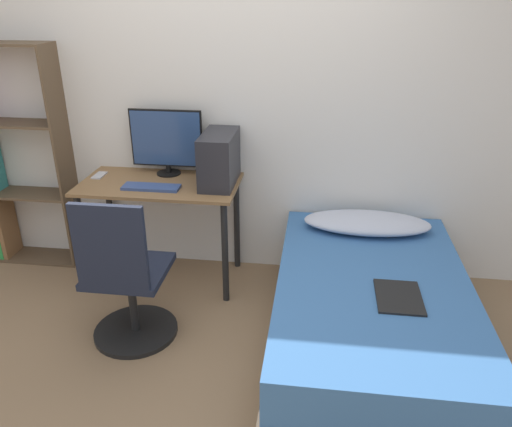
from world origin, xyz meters
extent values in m
plane|color=#846647|center=(0.00, 0.00, 0.00)|extent=(14.00, 14.00, 0.00)
cube|color=silver|center=(0.00, 1.43, 1.25)|extent=(8.00, 0.05, 2.50)
cube|color=brown|center=(-0.47, 1.12, 0.74)|extent=(1.09, 0.57, 0.02)
cylinder|color=black|center=(-0.96, 0.89, 0.37)|extent=(0.04, 0.04, 0.73)
cylinder|color=black|center=(0.03, 0.89, 0.37)|extent=(0.04, 0.04, 0.73)
cylinder|color=black|center=(-0.96, 1.36, 0.37)|extent=(0.04, 0.04, 0.73)
cylinder|color=black|center=(0.03, 1.36, 0.37)|extent=(0.04, 0.04, 0.73)
cube|color=brown|center=(-1.22, 1.28, 0.82)|extent=(0.02, 0.25, 1.65)
cube|color=brown|center=(-1.60, 1.28, 0.01)|extent=(0.73, 0.25, 0.02)
cube|color=brown|center=(-1.60, 1.28, 0.55)|extent=(0.73, 0.25, 0.02)
cube|color=brown|center=(-1.60, 1.28, 1.10)|extent=(0.73, 0.25, 0.02)
cube|color=#7A338E|center=(-1.86, 1.28, 0.22)|extent=(0.02, 0.22, 0.41)
cube|color=green|center=(-1.83, 1.28, 0.20)|extent=(0.03, 0.22, 0.36)
cube|color=brown|center=(-1.79, 1.28, 0.26)|extent=(0.03, 0.22, 0.49)
cylinder|color=black|center=(-0.47, 0.45, 0.01)|extent=(0.52, 0.52, 0.03)
cylinder|color=black|center=(-0.47, 0.45, 0.23)|extent=(0.05, 0.05, 0.40)
cube|color=black|center=(-0.47, 0.45, 0.45)|extent=(0.45, 0.45, 0.04)
cube|color=black|center=(-0.47, 0.25, 0.72)|extent=(0.40, 0.04, 0.49)
cube|color=#4C3D2D|center=(0.96, 0.50, 0.11)|extent=(1.12, 1.81, 0.21)
cube|color=#38669E|center=(0.96, 0.50, 0.34)|extent=(1.08, 1.77, 0.26)
ellipsoid|color=#B2B7C6|center=(0.96, 1.15, 0.53)|extent=(0.85, 0.36, 0.11)
cube|color=black|center=(1.07, 0.34, 0.48)|extent=(0.24, 0.32, 0.01)
cylinder|color=black|center=(-0.46, 1.31, 0.76)|extent=(0.17, 0.17, 0.01)
cylinder|color=black|center=(-0.46, 1.31, 0.79)|extent=(0.04, 0.04, 0.06)
cube|color=black|center=(-0.46, 1.31, 1.02)|extent=(0.52, 0.01, 0.41)
cube|color=navy|center=(-0.46, 1.30, 1.02)|extent=(0.49, 0.01, 0.38)
cube|color=#33477A|center=(-0.49, 1.01, 0.76)|extent=(0.38, 0.12, 0.02)
cube|color=#232328|center=(-0.05, 1.17, 0.93)|extent=(0.22, 0.44, 0.35)
cube|color=#B7B7BC|center=(-0.93, 1.20, 0.76)|extent=(0.07, 0.14, 0.01)
camera|label=1|loc=(0.61, -1.98, 1.97)|focal=35.00mm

